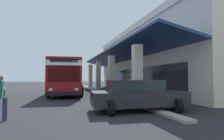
# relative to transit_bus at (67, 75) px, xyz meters

# --- Properties ---
(ground) EXTENTS (120.00, 120.00, 0.00)m
(ground) POSITION_rel_transit_bus_xyz_m (-3.14, 7.23, -1.85)
(ground) COLOR #262628
(curb_strip) EXTENTS (29.68, 0.50, 0.12)m
(curb_strip) POSITION_rel_transit_bus_xyz_m (-0.98, 3.60, -1.79)
(curb_strip) COLOR #9E998E
(curb_strip) RESTS_ON ground
(plaza_building) EXTENTS (25.03, 16.05, 7.29)m
(plaza_building) POSITION_rel_transit_bus_xyz_m (-0.98, 13.23, 1.80)
(plaza_building) COLOR beige
(plaza_building) RESTS_ON ground
(transit_bus) EXTENTS (11.37, 3.41, 3.34)m
(transit_bus) POSITION_rel_transit_bus_xyz_m (0.00, 0.00, 0.00)
(transit_bus) COLOR maroon
(transit_bus) RESTS_ON ground
(parked_sedan_charcoal) EXTENTS (2.67, 4.53, 1.47)m
(parked_sedan_charcoal) POSITION_rel_transit_bus_xyz_m (11.05, 2.82, -1.10)
(parked_sedan_charcoal) COLOR #232328
(parked_sedan_charcoal) RESTS_ON ground
(pedestrian) EXTENTS (0.68, 0.47, 1.68)m
(pedestrian) POSITION_rel_transit_bus_xyz_m (11.72, -2.81, -0.91)
(pedestrian) COLOR navy
(pedestrian) RESTS_ON ground
(potted_palm) EXTENTS (1.78, 1.71, 2.20)m
(potted_palm) POSITION_rel_transit_bus_xyz_m (3.66, 5.12, -1.23)
(potted_palm) COLOR #4C4742
(potted_palm) RESTS_ON ground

